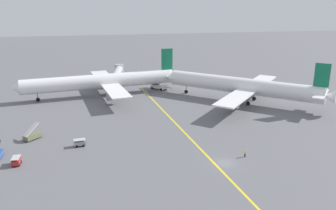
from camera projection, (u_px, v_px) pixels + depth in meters
name	position (u px, v px, depth m)	size (l,w,h in m)	color
ground_plane	(224.00, 163.00, 72.74)	(600.00, 600.00, 0.00)	slate
taxiway_stripe	(197.00, 146.00, 81.49)	(0.50, 120.00, 0.01)	yellow
airliner_at_gate_left	(102.00, 81.00, 123.46)	(59.84, 45.53, 15.89)	white
airliner_being_pushed	(243.00, 86.00, 115.85)	(46.78, 44.15, 15.33)	white
pushback_tug	(158.00, 86.00, 133.79)	(7.55, 7.85, 2.93)	white
gse_baggage_cart_near_cluster	(80.00, 143.00, 80.93)	(2.86, 1.81, 1.71)	gray
gse_baggage_cart_trailing	(16.00, 161.00, 71.68)	(1.65, 2.77, 1.71)	red
gse_stair_truck_yellow	(33.00, 135.00, 85.01)	(4.53, 4.65, 4.06)	#666B4C
ground_crew_marshaller_foreground	(245.00, 153.00, 75.33)	(0.36, 0.50, 1.67)	black
jet_bridge	(118.00, 72.00, 146.02)	(6.77, 21.68, 5.85)	#B7B7BC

